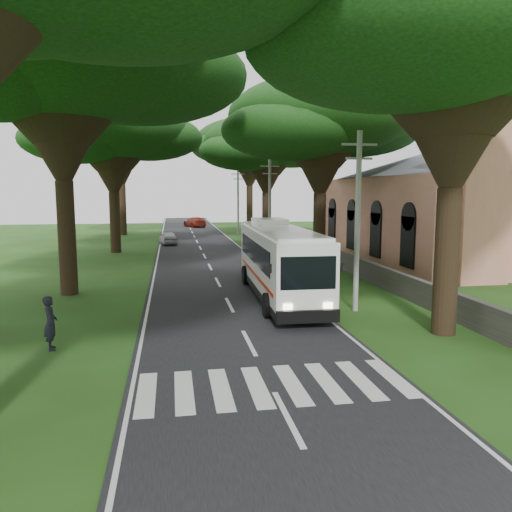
{
  "coord_description": "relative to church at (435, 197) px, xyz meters",
  "views": [
    {
      "loc": [
        -2.64,
        -15.02,
        5.42
      ],
      "look_at": [
        1.45,
        9.06,
        2.2
      ],
      "focal_mm": 35.0,
      "sensor_mm": 36.0,
      "label": 1
    }
  ],
  "objects": [
    {
      "name": "crosswalk",
      "position": [
        -17.86,
        -23.55,
        -4.91
      ],
      "size": [
        8.0,
        3.0,
        0.01
      ],
      "primitive_type": "cube",
      "color": "silver",
      "rests_on": "ground"
    },
    {
      "name": "pedestrian",
      "position": [
        -24.65,
        -19.08,
        -3.97
      ],
      "size": [
        0.6,
        0.77,
        1.87
      ],
      "primitive_type": "imported",
      "rotation": [
        0.0,
        0.0,
        1.82
      ],
      "color": "black",
      "rests_on": "ground"
    },
    {
      "name": "distant_car_a",
      "position": [
        -20.86,
        14.08,
        -4.23
      ],
      "size": [
        2.08,
        4.0,
        1.3
      ],
      "primitive_type": "imported",
      "rotation": [
        0.0,
        0.0,
        3.29
      ],
      "color": "#A8A9AD",
      "rests_on": "road"
    },
    {
      "name": "ground",
      "position": [
        -17.86,
        -21.55,
        -4.91
      ],
      "size": [
        140.0,
        140.0,
        0.0
      ],
      "primitive_type": "plane",
      "color": "#204012",
      "rests_on": "ground"
    },
    {
      "name": "tree_r_mida",
      "position": [
        -9.86,
        -1.55,
        5.5
      ],
      "size": [
        13.29,
        13.29,
        13.37
      ],
      "color": "black",
      "rests_on": "ground"
    },
    {
      "name": "church",
      "position": [
        0.0,
        0.0,
        0.0
      ],
      "size": [
        14.0,
        24.0,
        11.6
      ],
      "color": "tan",
      "rests_on": "ground"
    },
    {
      "name": "property_wall",
      "position": [
        -8.86,
        2.45,
        -4.31
      ],
      "size": [
        0.35,
        50.0,
        1.2
      ],
      "primitive_type": "cube",
      "color": "#383533",
      "rests_on": "ground"
    },
    {
      "name": "tree_r_midb",
      "position": [
        -10.36,
        16.45,
        5.48
      ],
      "size": [
        13.2,
        13.2,
        13.33
      ],
      "color": "black",
      "rests_on": "ground"
    },
    {
      "name": "distant_car_c",
      "position": [
        -17.06,
        38.08,
        -4.15
      ],
      "size": [
        3.59,
        5.45,
        1.47
      ],
      "primitive_type": "imported",
      "rotation": [
        0.0,
        0.0,
        3.47
      ],
      "color": "maroon",
      "rests_on": "road"
    },
    {
      "name": "tree_l_far",
      "position": [
        -26.36,
        26.45,
        7.63
      ],
      "size": [
        15.31,
        15.31,
        15.9
      ],
      "color": "black",
      "rests_on": "ground"
    },
    {
      "name": "tree_r_near",
      "position": [
        -10.36,
        -19.55,
        6.18
      ],
      "size": [
        14.38,
        14.38,
        14.26
      ],
      "color": "black",
      "rests_on": "ground"
    },
    {
      "name": "pole_far",
      "position": [
        -12.36,
        24.45,
        -0.73
      ],
      "size": [
        1.6,
        0.24,
        8.0
      ],
      "color": "gray",
      "rests_on": "ground"
    },
    {
      "name": "pole_mid",
      "position": [
        -12.36,
        4.45,
        -0.73
      ],
      "size": [
        1.6,
        0.24,
        8.0
      ],
      "color": "gray",
      "rests_on": "ground"
    },
    {
      "name": "tree_l_midb",
      "position": [
        -25.36,
        8.45,
        5.6
      ],
      "size": [
        13.02,
        13.02,
        13.42
      ],
      "color": "black",
      "rests_on": "ground"
    },
    {
      "name": "pole_near",
      "position": [
        -12.36,
        -15.55,
        -0.73
      ],
      "size": [
        1.6,
        0.24,
        8.0
      ],
      "color": "gray",
      "rests_on": "ground"
    },
    {
      "name": "tree_r_far",
      "position": [
        -9.36,
        34.45,
        7.34
      ],
      "size": [
        15.19,
        15.19,
        15.58
      ],
      "color": "black",
      "rests_on": "ground"
    },
    {
      "name": "tree_l_mida",
      "position": [
        -25.86,
        -9.55,
        7.11
      ],
      "size": [
        16.14,
        16.14,
        15.53
      ],
      "color": "black",
      "rests_on": "ground"
    },
    {
      "name": "road",
      "position": [
        -17.86,
        3.45,
        -4.9
      ],
      "size": [
        8.0,
        120.0,
        0.04
      ],
      "primitive_type": "cube",
      "color": "black",
      "rests_on": "ground"
    },
    {
      "name": "coach_bus",
      "position": [
        -15.16,
        -12.14,
        -3.0
      ],
      "size": [
        3.1,
        12.12,
        3.55
      ],
      "rotation": [
        0.0,
        0.0,
        -0.03
      ],
      "color": "white",
      "rests_on": "ground"
    }
  ]
}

